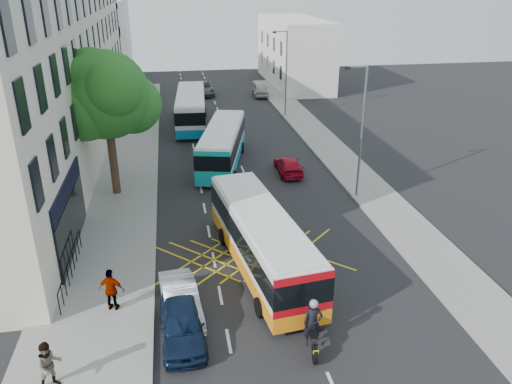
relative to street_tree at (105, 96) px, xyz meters
name	(u,v)px	position (x,y,z in m)	size (l,w,h in m)	color
ground	(310,332)	(8.51, -14.97, -6.29)	(120.00, 120.00, 0.00)	black
pavement_left	(117,193)	(0.01, 0.03, -6.22)	(5.00, 70.00, 0.15)	gray
pavement_right	(358,177)	(16.01, 0.03, -6.22)	(3.00, 70.00, 0.15)	gray
terrace_main	(41,65)	(-5.49, 9.52, 0.46)	(8.30, 45.00, 13.50)	beige
terrace_far	(95,41)	(-5.49, 40.03, -1.29)	(8.00, 20.00, 10.00)	silver
building_right	(294,52)	(19.51, 33.03, -2.29)	(6.00, 18.00, 8.00)	silver
street_tree	(105,96)	(0.00, 0.00, 0.00)	(6.30, 5.70, 8.80)	#382619
lamp_near	(361,126)	(14.71, -2.97, -1.68)	(1.45, 0.15, 8.00)	slate
lamp_far	(285,69)	(14.71, 17.03, -1.68)	(1.45, 0.15, 8.00)	slate
railings	(71,267)	(-1.19, -9.67, -5.57)	(0.08, 5.60, 1.14)	black
bus_near	(262,240)	(7.46, -10.11, -4.76)	(3.73, 10.57, 2.91)	silver
bus_mid	(222,145)	(7.23, 4.36, -4.80)	(4.65, 10.38, 2.84)	silver
bus_far	(191,108)	(5.53, 15.29, -4.68)	(3.23, 11.02, 3.06)	silver
motorbike	(313,325)	(8.32, -15.81, -5.29)	(0.81, 2.39, 2.12)	black
parked_car_blue	(182,323)	(3.61, -14.49, -5.60)	(1.63, 4.05, 1.38)	#0D1A34
parked_car_silver	(181,300)	(3.61, -12.93, -5.65)	(1.37, 3.92, 1.29)	#B0B2B9
red_hatchback	(288,165)	(11.58, 1.88, -5.72)	(1.61, 3.95, 1.15)	#A5071E
distant_car_grey	(203,88)	(7.52, 28.30, -5.55)	(2.46, 5.33, 1.48)	#414449
distant_car_silver	(260,90)	(14.01, 26.35, -5.59)	(1.66, 4.12, 1.40)	#9C9DA3
pedestrian_near	(49,365)	(-0.74, -16.38, -5.26)	(0.86, 0.67, 1.77)	gray
pedestrian_far	(112,290)	(0.89, -12.38, -5.21)	(1.09, 0.45, 1.86)	gray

